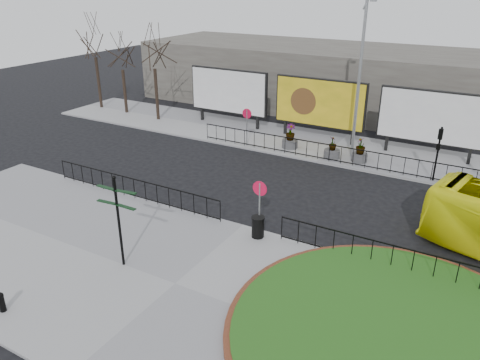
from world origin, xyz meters
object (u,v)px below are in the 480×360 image
Objects in this scene: planter_b at (332,151)px; bollard at (1,301)px; billboard_mid at (320,103)px; fingerpost_sign at (118,213)px; litter_bin at (258,227)px; planter_c at (360,152)px; planter_a at (290,139)px; lamp_post at (359,79)px.

bollard is at bearing -103.52° from planter_b.
bollard is at bearing -96.52° from billboard_mid.
fingerpost_sign reaches higher than litter_bin.
planter_b is at bearing -172.14° from planter_c.
planter_a is (1.61, 19.43, 0.18)m from bollard.
planter_c is (4.66, 15.22, -1.64)m from fingerpost_sign.
litter_bin is 10.91m from planter_c.
planter_a is at bearing -171.74° from lamp_post.
planter_c reaches higher than planter_b.
litter_bin is (-0.46, -11.60, -4.23)m from lamp_post.
billboard_mid is 3.30m from planter_a.
planter_c is (1.64, 0.23, 0.14)m from planter_b.
planter_a reaches higher than bollard.
planter_a is at bearing 107.36° from litter_bin.
planter_a reaches higher than litter_bin.
lamp_post reaches higher than litter_bin.
lamp_post reaches higher than billboard_mid.
lamp_post is 6.13× the size of planter_c.
planter_b is at bearing -55.07° from billboard_mid.
billboard_mid is at bearing 87.15° from fingerpost_sign.
planter_a reaches higher than planter_c.
planter_a is (-3.91, -0.57, -4.13)m from lamp_post.
fingerpost_sign is 4.69m from bollard.
bollard is 19.56m from planter_b.
billboard_mid reaches higher than bollard.
fingerpost_sign is 5.87m from litter_bin.
planter_a is 1.17× the size of planter_b.
planter_c is (3.70, -2.73, -1.90)m from billboard_mid.
billboard_mid is 13.95m from litter_bin.
planter_b reaches higher than bollard.
lamp_post is at bearing -33.25° from billboard_mid.
bollard is at bearing -94.72° from planter_a.
billboard_mid is at bearing 100.62° from litter_bin.
planter_a is at bearing 172.06° from planter_b.
planter_a reaches higher than planter_b.
lamp_post is at bearing 76.27° from fingerpost_sign.
litter_bin is 0.70× the size of planter_b.
fingerpost_sign is 3.94× the size of litter_bin.
billboard_mid is 4.14m from planter_b.
planter_c is at bearing 72.12° from bollard.
lamp_post is at bearing 8.26° from planter_a.
billboard_mid reaches higher than planter_b.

